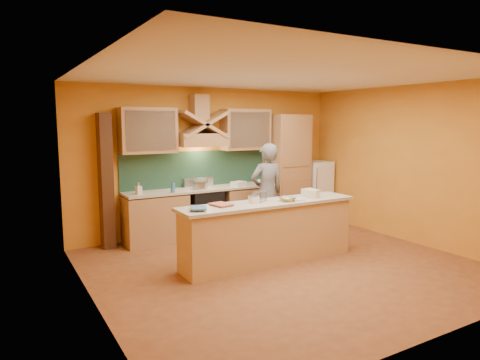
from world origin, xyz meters
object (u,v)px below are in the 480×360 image
fridge (315,191)px  mixing_bowl (287,199)px  kitchen_scale (254,199)px  person (267,192)px  stove (204,212)px

fridge → mixing_bowl: bearing=-138.1°
fridge → kitchen_scale: size_ratio=10.60×
fridge → person: 1.97m
stove → fridge: bearing=0.0°
person → mixing_bowl: bearing=73.5°
stove → kitchen_scale: bearing=-91.3°
fridge → kitchen_scale: fridge is taller
fridge → mixing_bowl: 3.01m
person → kitchen_scale: size_ratio=14.41×
stove → person: size_ratio=0.51×
stove → mixing_bowl: size_ratio=3.66×
person → kitchen_scale: 1.44m
stove → kitchen_scale: (-0.04, -1.86, 0.55)m
fridge → kitchen_scale: (-2.74, -1.86, 0.35)m
fridge → person: person is taller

